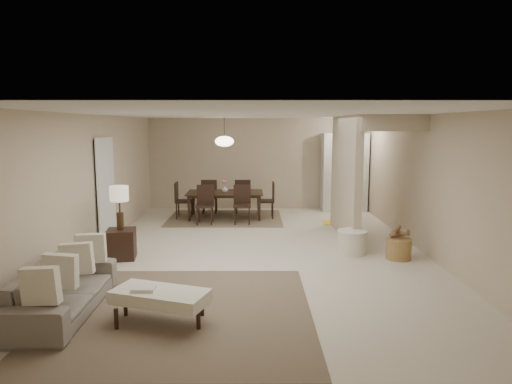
{
  "coord_description": "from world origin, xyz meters",
  "views": [
    {
      "loc": [
        -0.08,
        -8.13,
        2.3
      ],
      "look_at": [
        -0.05,
        0.44,
        1.05
      ],
      "focal_mm": 32.0,
      "sensor_mm": 36.0,
      "label": 1
    }
  ],
  "objects_px": {
    "pantry_cabinet": "(344,172)",
    "dining_table": "(225,205)",
    "round_pouf": "(352,242)",
    "sofa": "(62,290)",
    "wicker_basket": "(399,249)",
    "side_table": "(121,244)",
    "ottoman_bench": "(160,297)"
  },
  "relations": [
    {
      "from": "pantry_cabinet",
      "to": "dining_table",
      "type": "relative_size",
      "value": 1.12
    },
    {
      "from": "round_pouf",
      "to": "sofa",
      "type": "bearing_deg",
      "value": -147.47
    },
    {
      "from": "pantry_cabinet",
      "to": "round_pouf",
      "type": "xyz_separation_m",
      "value": [
        -0.66,
        -4.25,
        -0.84
      ]
    },
    {
      "from": "sofa",
      "to": "wicker_basket",
      "type": "bearing_deg",
      "value": -66.13
    },
    {
      "from": "sofa",
      "to": "side_table",
      "type": "xyz_separation_m",
      "value": [
        0.05,
        2.32,
        -0.03
      ]
    },
    {
      "from": "side_table",
      "to": "dining_table",
      "type": "xyz_separation_m",
      "value": [
        1.58,
        3.48,
        0.07
      ]
    },
    {
      "from": "pantry_cabinet",
      "to": "wicker_basket",
      "type": "height_order",
      "value": "pantry_cabinet"
    },
    {
      "from": "pantry_cabinet",
      "to": "wicker_basket",
      "type": "relative_size",
      "value": 4.94
    },
    {
      "from": "wicker_basket",
      "to": "dining_table",
      "type": "height_order",
      "value": "dining_table"
    },
    {
      "from": "sofa",
      "to": "side_table",
      "type": "relative_size",
      "value": 3.86
    },
    {
      "from": "wicker_basket",
      "to": "dining_table",
      "type": "relative_size",
      "value": 0.23
    },
    {
      "from": "sofa",
      "to": "ottoman_bench",
      "type": "xyz_separation_m",
      "value": [
        1.27,
        -0.3,
        0.03
      ]
    },
    {
      "from": "sofa",
      "to": "dining_table",
      "type": "distance_m",
      "value": 6.03
    },
    {
      "from": "round_pouf",
      "to": "wicker_basket",
      "type": "xyz_separation_m",
      "value": [
        0.74,
        -0.35,
        -0.03
      ]
    },
    {
      "from": "ottoman_bench",
      "to": "side_table",
      "type": "bearing_deg",
      "value": 133.99
    },
    {
      "from": "pantry_cabinet",
      "to": "side_table",
      "type": "distance_m",
      "value": 6.64
    },
    {
      "from": "ottoman_bench",
      "to": "dining_table",
      "type": "height_order",
      "value": "dining_table"
    },
    {
      "from": "sofa",
      "to": "round_pouf",
      "type": "bearing_deg",
      "value": -58.72
    },
    {
      "from": "sofa",
      "to": "wicker_basket",
      "type": "distance_m",
      "value": 5.39
    },
    {
      "from": "wicker_basket",
      "to": "round_pouf",
      "type": "bearing_deg",
      "value": 154.49
    },
    {
      "from": "ottoman_bench",
      "to": "sofa",
      "type": "bearing_deg",
      "value": -174.23
    },
    {
      "from": "pantry_cabinet",
      "to": "side_table",
      "type": "xyz_separation_m",
      "value": [
        -4.75,
        -4.57,
        -0.79
      ]
    },
    {
      "from": "side_table",
      "to": "wicker_basket",
      "type": "relative_size",
      "value": 1.22
    },
    {
      "from": "sofa",
      "to": "side_table",
      "type": "bearing_deg",
      "value": -2.48
    },
    {
      "from": "pantry_cabinet",
      "to": "side_table",
      "type": "relative_size",
      "value": 4.04
    },
    {
      "from": "sofa",
      "to": "round_pouf",
      "type": "distance_m",
      "value": 4.91
    },
    {
      "from": "side_table",
      "to": "round_pouf",
      "type": "height_order",
      "value": "side_table"
    },
    {
      "from": "pantry_cabinet",
      "to": "sofa",
      "type": "xyz_separation_m",
      "value": [
        -4.8,
        -6.89,
        -0.76
      ]
    },
    {
      "from": "ottoman_bench",
      "to": "pantry_cabinet",
      "type": "bearing_deg",
      "value": 82.92
    },
    {
      "from": "round_pouf",
      "to": "side_table",
      "type": "bearing_deg",
      "value": -175.58
    },
    {
      "from": "side_table",
      "to": "pantry_cabinet",
      "type": "bearing_deg",
      "value": 43.87
    },
    {
      "from": "side_table",
      "to": "wicker_basket",
      "type": "xyz_separation_m",
      "value": [
        4.83,
        -0.04,
        -0.08
      ]
    }
  ]
}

